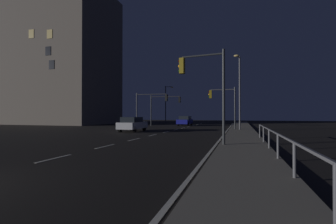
% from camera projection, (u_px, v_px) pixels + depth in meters
% --- Properties ---
extents(ground_plane, '(112.00, 112.00, 0.00)m').
position_uv_depth(ground_plane, '(155.00, 135.00, 22.08)').
color(ground_plane, black).
rests_on(ground_plane, ground).
extents(sidewalk_right, '(2.72, 77.00, 0.14)m').
position_uv_depth(sidewalk_right, '(242.00, 136.00, 19.90)').
color(sidewalk_right, gray).
rests_on(sidewalk_right, ground).
extents(lane_markings_center, '(0.14, 50.00, 0.01)m').
position_uv_depth(lane_markings_center, '(166.00, 132.00, 25.44)').
color(lane_markings_center, silver).
rests_on(lane_markings_center, ground).
extents(lane_edge_line, '(0.14, 53.00, 0.01)m').
position_uv_depth(lane_edge_line, '(226.00, 132.00, 25.15)').
color(lane_edge_line, silver).
rests_on(lane_edge_line, ground).
extents(car, '(1.94, 4.45, 1.57)m').
position_uv_depth(car, '(133.00, 124.00, 26.21)').
color(car, silver).
rests_on(car, ground).
extents(car_oncoming, '(1.86, 4.42, 1.57)m').
position_uv_depth(car_oncoming, '(185.00, 121.00, 39.94)').
color(car_oncoming, navy).
rests_on(car_oncoming, ground).
extents(traffic_light_far_left, '(2.83, 0.52, 5.45)m').
position_uv_depth(traffic_light_far_left, '(204.00, 79.00, 14.21)').
color(traffic_light_far_left, '#2D3033').
rests_on(traffic_light_far_left, sidewalk_right).
extents(traffic_light_mid_left, '(5.07, 0.60, 5.00)m').
position_uv_depth(traffic_light_mid_left, '(165.00, 104.00, 39.31)').
color(traffic_light_mid_left, '#2D3033').
rests_on(traffic_light_mid_left, ground).
extents(traffic_light_far_right, '(3.15, 0.39, 4.89)m').
position_uv_depth(traffic_light_far_right, '(223.00, 100.00, 28.51)').
color(traffic_light_far_right, '#2D3033').
rests_on(traffic_light_far_right, sidewalk_right).
extents(traffic_light_overhead_east, '(4.73, 0.35, 4.93)m').
position_uv_depth(traffic_light_overhead_east, '(151.00, 103.00, 33.94)').
color(traffic_light_overhead_east, '#38383D').
rests_on(traffic_light_overhead_east, ground).
extents(street_lamp_far_end, '(0.70, 1.85, 8.27)m').
position_uv_depth(street_lamp_far_end, '(239.00, 86.00, 27.07)').
color(street_lamp_far_end, '#4C4C51').
rests_on(street_lamp_far_end, sidewalk_right).
extents(street_lamp_mid_block, '(1.71, 0.48, 7.75)m').
position_uv_depth(street_lamp_mid_block, '(167.00, 101.00, 50.07)').
color(street_lamp_mid_block, '#38383D').
rests_on(street_lamp_mid_block, ground).
extents(barrier_fence, '(0.09, 17.76, 0.98)m').
position_uv_depth(barrier_fence, '(278.00, 140.00, 9.34)').
color(barrier_fence, '#59595E').
rests_on(barrier_fence, sidewalk_right).
extents(building_distant, '(24.62, 14.04, 25.62)m').
position_uv_depth(building_distant, '(52.00, 60.00, 48.97)').
color(building_distant, '#6B6056').
rests_on(building_distant, ground).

